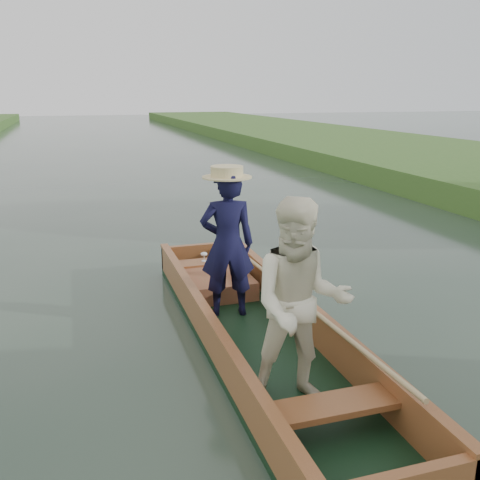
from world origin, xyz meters
name	(u,v)px	position (x,y,z in m)	size (l,w,h in m)	color
ground	(258,346)	(0.00, 0.00, 0.00)	(120.00, 120.00, 0.00)	#283D30
trees_far	(185,85)	(0.91, 7.62, 2.63)	(22.11, 16.90, 4.55)	#47331E
punt	(260,300)	(-0.05, -0.18, 0.57)	(1.12, 5.00, 1.73)	black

